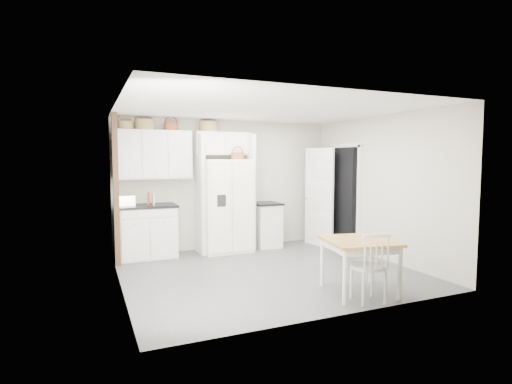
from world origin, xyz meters
name	(u,v)px	position (x,y,z in m)	size (l,w,h in m)	color
floor	(268,271)	(0.00, 0.00, 0.00)	(4.50, 4.50, 0.00)	#38383A
ceiling	(268,109)	(0.00, 0.00, 2.60)	(4.50, 4.50, 0.00)	white
wall_back	(227,184)	(0.00, 2.00, 1.30)	(4.50, 4.50, 0.00)	#C2B79C
wall_left	(119,197)	(-2.25, 0.00, 1.30)	(4.00, 4.00, 0.00)	#C2B79C
wall_right	(380,188)	(2.25, 0.00, 1.30)	(4.00, 4.00, 0.00)	#C2B79C
refrigerator	(226,206)	(-0.15, 1.64, 0.91)	(0.94, 0.75, 1.81)	white
base_cab_left	(147,233)	(-1.66, 1.70, 0.47)	(1.01, 0.64, 0.94)	white
base_cab_right	(266,226)	(0.75, 1.70, 0.44)	(0.50, 0.60, 0.88)	white
dining_table	(359,266)	(0.70, -1.43, 0.37)	(0.88, 0.88, 0.73)	olive
windsor_chair	(368,267)	(0.60, -1.75, 0.45)	(0.44, 0.40, 0.90)	white
counter_left	(147,206)	(-1.66, 1.70, 0.96)	(1.06, 0.68, 0.04)	black
counter_right	(266,203)	(0.75, 1.70, 0.90)	(0.54, 0.64, 0.04)	black
toaster	(127,201)	(-2.00, 1.65, 1.08)	(0.27, 0.16, 0.19)	silver
cookbook_red	(148,199)	(-1.63, 1.62, 1.10)	(0.03, 0.15, 0.23)	maroon
cookbook_cream	(153,199)	(-1.55, 1.62, 1.09)	(0.03, 0.14, 0.22)	beige
basket_upper_a	(125,125)	(-1.98, 1.83, 2.42)	(0.26, 0.26, 0.15)	brown
basket_upper_b	(145,125)	(-1.64, 1.83, 2.45)	(0.33, 0.33, 0.19)	brown
basket_upper_c	(171,127)	(-1.16, 1.83, 2.43)	(0.26, 0.26, 0.15)	brown
basket_bridge_a	(208,127)	(-0.43, 1.83, 2.45)	(0.35, 0.35, 0.20)	brown
basket_fridge_b	(238,156)	(0.07, 1.54, 1.88)	(0.26, 0.26, 0.14)	brown
upper_cabinet	(153,155)	(-1.50, 1.83, 1.90)	(1.40, 0.34, 0.90)	white
bridge_cabinet	(222,144)	(-0.15, 1.83, 2.12)	(1.12, 0.34, 0.45)	white
fridge_panel_left	(199,194)	(-0.66, 1.70, 1.15)	(0.08, 0.60, 2.30)	white
fridge_panel_right	(249,192)	(0.36, 1.70, 1.15)	(0.08, 0.60, 2.30)	white
trim_post	(116,190)	(-2.20, 1.35, 1.30)	(0.09, 0.09, 2.60)	#382313
doorway_void	(343,198)	(2.16, 1.00, 1.02)	(0.18, 0.85, 2.05)	black
door_slab	(319,197)	(1.80, 1.33, 1.02)	(0.80, 0.04, 2.05)	white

